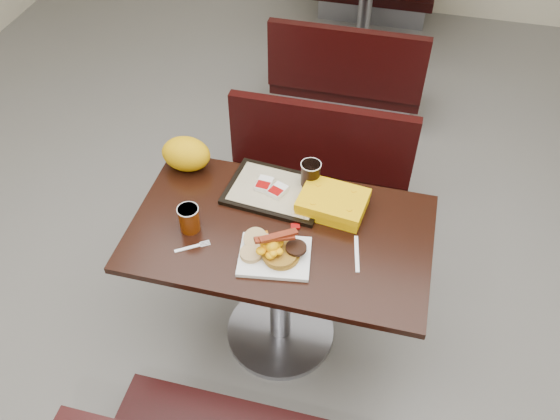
% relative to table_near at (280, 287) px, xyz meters
% --- Properties ---
extents(floor, '(6.00, 7.00, 0.01)m').
position_rel_table_near_xyz_m(floor, '(0.00, 0.00, -0.38)').
color(floor, slate).
rests_on(floor, ground).
extents(table_near, '(1.20, 0.70, 0.75)m').
position_rel_table_near_xyz_m(table_near, '(0.00, 0.00, 0.00)').
color(table_near, black).
rests_on(table_near, floor).
extents(bench_near_n, '(1.00, 0.46, 0.72)m').
position_rel_table_near_xyz_m(bench_near_n, '(0.00, 0.70, -0.02)').
color(bench_near_n, black).
rests_on(bench_near_n, floor).
extents(table_far, '(1.20, 0.70, 0.75)m').
position_rel_table_near_xyz_m(table_far, '(0.00, 2.60, 0.00)').
color(table_far, black).
rests_on(table_far, floor).
extents(bench_far_s, '(1.00, 0.46, 0.72)m').
position_rel_table_near_xyz_m(bench_far_s, '(0.00, 1.90, -0.02)').
color(bench_far_s, black).
rests_on(bench_far_s, floor).
extents(platter, '(0.30, 0.25, 0.02)m').
position_rel_table_near_xyz_m(platter, '(0.01, -0.14, 0.38)').
color(platter, white).
rests_on(platter, table_near).
extents(pancake_stack, '(0.17, 0.17, 0.03)m').
position_rel_table_near_xyz_m(pancake_stack, '(0.04, -0.14, 0.41)').
color(pancake_stack, '#A9791C').
rests_on(pancake_stack, platter).
extents(sausage_patty, '(0.09, 0.09, 0.01)m').
position_rel_table_near_xyz_m(sausage_patty, '(0.09, -0.12, 0.43)').
color(sausage_patty, black).
rests_on(sausage_patty, pancake_stack).
extents(scrambled_eggs, '(0.11, 0.10, 0.05)m').
position_rel_table_near_xyz_m(scrambled_eggs, '(0.00, -0.15, 0.45)').
color(scrambled_eggs, '#F2B004').
rests_on(scrambled_eggs, pancake_stack).
extents(bacon_strips, '(0.17, 0.14, 0.01)m').
position_rel_table_near_xyz_m(bacon_strips, '(0.01, -0.13, 0.48)').
color(bacon_strips, '#421204').
rests_on(bacon_strips, scrambled_eggs).
extents(muffin_bottom, '(0.09, 0.09, 0.02)m').
position_rel_table_near_xyz_m(muffin_bottom, '(-0.07, -0.16, 0.40)').
color(muffin_bottom, tan).
rests_on(muffin_bottom, platter).
extents(muffin_top, '(0.11, 0.11, 0.05)m').
position_rel_table_near_xyz_m(muffin_top, '(-0.07, -0.10, 0.41)').
color(muffin_top, tan).
rests_on(muffin_top, platter).
extents(coffee_cup_near, '(0.10, 0.10, 0.11)m').
position_rel_table_near_xyz_m(coffee_cup_near, '(-0.35, -0.08, 0.43)').
color(coffee_cup_near, '#893605').
rests_on(coffee_cup_near, table_near).
extents(fork, '(0.13, 0.10, 0.00)m').
position_rel_table_near_xyz_m(fork, '(-0.33, -0.18, 0.38)').
color(fork, white).
rests_on(fork, table_near).
extents(knife, '(0.05, 0.18, 0.00)m').
position_rel_table_near_xyz_m(knife, '(0.31, -0.05, 0.38)').
color(knife, white).
rests_on(knife, table_near).
extents(condiment_syrup, '(0.05, 0.05, 0.01)m').
position_rel_table_near_xyz_m(condiment_syrup, '(-0.06, -0.05, 0.38)').
color(condiment_syrup, '#C05E08').
rests_on(condiment_syrup, table_near).
extents(condiment_ketchup, '(0.04, 0.03, 0.01)m').
position_rel_table_near_xyz_m(condiment_ketchup, '(0.05, 0.03, 0.38)').
color(condiment_ketchup, '#8C0504').
rests_on(condiment_ketchup, table_near).
extents(tray, '(0.44, 0.33, 0.02)m').
position_rel_table_near_xyz_m(tray, '(-0.07, 0.20, 0.38)').
color(tray, black).
rests_on(tray, table_near).
extents(hashbrown_sleeve_left, '(0.07, 0.09, 0.02)m').
position_rel_table_near_xyz_m(hashbrown_sleeve_left, '(-0.12, 0.21, 0.41)').
color(hashbrown_sleeve_left, silver).
rests_on(hashbrown_sleeve_left, tray).
extents(hashbrown_sleeve_right, '(0.09, 0.10, 0.02)m').
position_rel_table_near_xyz_m(hashbrown_sleeve_right, '(-0.06, 0.19, 0.41)').
color(hashbrown_sleeve_right, silver).
rests_on(hashbrown_sleeve_right, tray).
extents(coffee_cup_far, '(0.10, 0.10, 0.11)m').
position_rel_table_near_xyz_m(coffee_cup_far, '(0.06, 0.27, 0.45)').
color(coffee_cup_far, black).
rests_on(coffee_cup_far, tray).
extents(clamshell, '(0.29, 0.23, 0.07)m').
position_rel_table_near_xyz_m(clamshell, '(0.18, 0.17, 0.41)').
color(clamshell, '#E8A703').
rests_on(clamshell, table_near).
extents(paper_bag, '(0.23, 0.18, 0.15)m').
position_rel_table_near_xyz_m(paper_bag, '(-0.49, 0.27, 0.45)').
color(paper_bag, '#E2B807').
rests_on(paper_bag, table_near).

